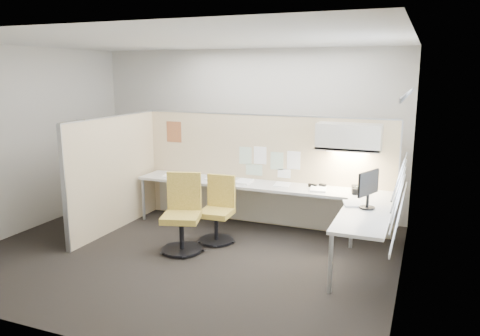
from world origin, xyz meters
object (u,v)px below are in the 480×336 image
at_px(chair_right, 218,212).
at_px(monitor, 368,187).
at_px(desk, 277,196).
at_px(chair_left, 182,216).
at_px(phone, 359,190).

bearing_deg(chair_right, monitor, -3.91).
height_order(desk, chair_left, chair_left).
xyz_separation_m(chair_right, monitor, (2.09, -0.04, 0.57)).
bearing_deg(desk, chair_right, -142.97).
bearing_deg(chair_left, monitor, -6.09).
bearing_deg(phone, desk, 173.92).
xyz_separation_m(chair_left, chair_right, (0.30, 0.51, -0.05)).
xyz_separation_m(desk, chair_left, (-1.02, -1.05, -0.11)).
bearing_deg(desk, monitor, -23.15).
relative_size(desk, phone, 16.36).
relative_size(desk, monitor, 8.31).
relative_size(chair_left, chair_right, 1.12).
relative_size(chair_left, phone, 4.30).
height_order(desk, chair_right, chair_right).
distance_m(monitor, phone, 0.78).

